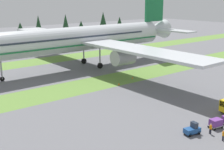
{
  "coord_description": "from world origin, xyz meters",
  "views": [
    {
      "loc": [
        -36.09,
        -14.88,
        20.98
      ],
      "look_at": [
        4.73,
        36.22,
        4.0
      ],
      "focal_mm": 48.23,
      "sensor_mm": 36.0,
      "label": 1
    }
  ],
  "objects_px": {
    "ground_crew_marshaller": "(223,135)",
    "cargo_dolly_lead": "(216,123)",
    "airliner": "(85,38)",
    "taxiway_marker_0": "(133,77)",
    "taxiway_marker_1": "(119,84)",
    "baggage_tug": "(192,129)",
    "ground_crew_loader": "(211,128)"
  },
  "relations": [
    {
      "from": "cargo_dolly_lead",
      "to": "ground_crew_marshaller",
      "type": "bearing_deg",
      "value": 147.11
    },
    {
      "from": "taxiway_marker_1",
      "to": "ground_crew_marshaller",
      "type": "bearing_deg",
      "value": -101.75
    },
    {
      "from": "cargo_dolly_lead",
      "to": "ground_crew_loader",
      "type": "bearing_deg",
      "value": 117.17
    },
    {
      "from": "ground_crew_marshaller",
      "to": "taxiway_marker_1",
      "type": "xyz_separation_m",
      "value": [
        6.77,
        32.52,
        -0.65
      ]
    },
    {
      "from": "cargo_dolly_lead",
      "to": "ground_crew_marshaller",
      "type": "distance_m",
      "value": 4.64
    },
    {
      "from": "baggage_tug",
      "to": "ground_crew_marshaller",
      "type": "relative_size",
      "value": 1.61
    },
    {
      "from": "cargo_dolly_lead",
      "to": "baggage_tug",
      "type": "bearing_deg",
      "value": 90.0
    },
    {
      "from": "baggage_tug",
      "to": "cargo_dolly_lead",
      "type": "distance_m",
      "value": 5.03
    },
    {
      "from": "taxiway_marker_0",
      "to": "airliner",
      "type": "bearing_deg",
      "value": 96.71
    },
    {
      "from": "ground_crew_marshaller",
      "to": "taxiway_marker_1",
      "type": "distance_m",
      "value": 33.22
    },
    {
      "from": "baggage_tug",
      "to": "taxiway_marker_1",
      "type": "height_order",
      "value": "baggage_tug"
    },
    {
      "from": "baggage_tug",
      "to": "ground_crew_loader",
      "type": "relative_size",
      "value": 1.61
    },
    {
      "from": "baggage_tug",
      "to": "taxiway_marker_0",
      "type": "distance_m",
      "value": 34.34
    },
    {
      "from": "baggage_tug",
      "to": "taxiway_marker_1",
      "type": "xyz_separation_m",
      "value": [
        8.5,
        28.22,
        -0.52
      ]
    },
    {
      "from": "baggage_tug",
      "to": "ground_crew_loader",
      "type": "distance_m",
      "value": 2.87
    },
    {
      "from": "ground_crew_loader",
      "to": "taxiway_marker_1",
      "type": "xyz_separation_m",
      "value": [
        6.2,
        29.94,
        -0.65
      ]
    },
    {
      "from": "airliner",
      "to": "taxiway_marker_0",
      "type": "xyz_separation_m",
      "value": [
        2.26,
        -19.17,
        -8.68
      ]
    },
    {
      "from": "baggage_tug",
      "to": "cargo_dolly_lead",
      "type": "relative_size",
      "value": 1.15
    },
    {
      "from": "cargo_dolly_lead",
      "to": "ground_crew_loader",
      "type": "relative_size",
      "value": 1.4
    },
    {
      "from": "ground_crew_marshaller",
      "to": "cargo_dolly_lead",
      "type": "bearing_deg",
      "value": 170.67
    },
    {
      "from": "taxiway_marker_1",
      "to": "ground_crew_loader",
      "type": "bearing_deg",
      "value": -101.7
    },
    {
      "from": "baggage_tug",
      "to": "ground_crew_loader",
      "type": "xyz_separation_m",
      "value": [
        2.3,
        -1.72,
        0.13
      ]
    },
    {
      "from": "airliner",
      "to": "cargo_dolly_lead",
      "type": "xyz_separation_m",
      "value": [
        -8.15,
        -50.83,
        -8.02
      ]
    },
    {
      "from": "cargo_dolly_lead",
      "to": "ground_crew_marshaller",
      "type": "height_order",
      "value": "ground_crew_marshaller"
    },
    {
      "from": "ground_crew_loader",
      "to": "taxiway_marker_1",
      "type": "height_order",
      "value": "ground_crew_loader"
    },
    {
      "from": "taxiway_marker_0",
      "to": "taxiway_marker_1",
      "type": "relative_size",
      "value": 0.89
    },
    {
      "from": "ground_crew_marshaller",
      "to": "ground_crew_loader",
      "type": "distance_m",
      "value": 2.64
    },
    {
      "from": "ground_crew_marshaller",
      "to": "taxiway_marker_1",
      "type": "height_order",
      "value": "ground_crew_marshaller"
    },
    {
      "from": "baggage_tug",
      "to": "taxiway_marker_1",
      "type": "bearing_deg",
      "value": -5.97
    },
    {
      "from": "cargo_dolly_lead",
      "to": "taxiway_marker_1",
      "type": "distance_m",
      "value": 29.38
    },
    {
      "from": "cargo_dolly_lead",
      "to": "taxiway_marker_0",
      "type": "relative_size",
      "value": 4.71
    },
    {
      "from": "baggage_tug",
      "to": "taxiway_marker_1",
      "type": "distance_m",
      "value": 29.48
    }
  ]
}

